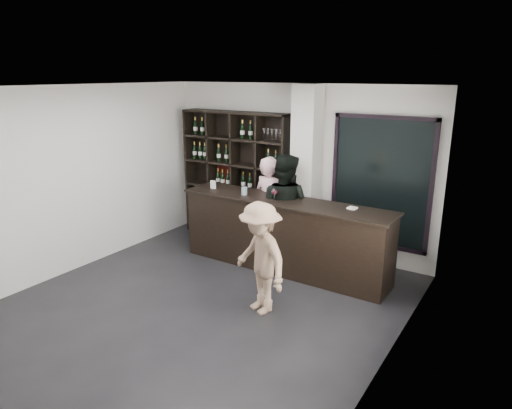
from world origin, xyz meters
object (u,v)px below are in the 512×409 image
Objects in this scene: wine_shelf at (236,176)px; tasting_counter at (284,235)px; taster_black at (284,210)px; taster_pink at (270,207)px; customer at (260,258)px.

wine_shelf is 0.68× the size of tasting_counter.
taster_black reaches higher than tasting_counter.
taster_pink is (-0.50, 0.38, 0.29)m from tasting_counter.
taster_pink is 1.16× the size of customer.
wine_shelf reaches higher than taster_black.
wine_shelf is 1.30× the size of taster_black.
wine_shelf is at bearing 155.43° from customer.
wine_shelf is 1.82m from tasting_counter.
taster_black reaches higher than taster_pink.
taster_black is 1.66m from customer.
tasting_counter is 0.69m from taster_pink.
wine_shelf is 2.92m from customer.
wine_shelf is at bearing -27.67° from taster_black.
wine_shelf is 1.60× the size of customer.
taster_black is (0.37, -0.17, 0.05)m from taster_pink.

